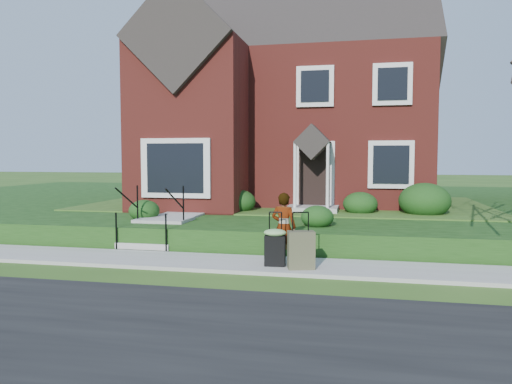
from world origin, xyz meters
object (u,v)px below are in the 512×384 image
(woman, at_px, (284,227))
(suitcase_olive, at_px, (301,250))
(suitcase_black, at_px, (275,245))
(front_steps, at_px, (157,228))

(woman, xyz_separation_m, suitcase_olive, (0.46, -0.67, -0.36))
(woman, height_order, suitcase_black, woman)
(front_steps, bearing_deg, suitcase_black, -30.51)
(front_steps, height_order, suitcase_olive, front_steps)
(front_steps, relative_size, woman, 1.35)
(suitcase_black, xyz_separation_m, suitcase_olive, (0.56, -0.16, -0.05))
(front_steps, height_order, woman, front_steps)
(woman, relative_size, suitcase_black, 1.32)
(front_steps, distance_m, woman, 3.92)
(woman, bearing_deg, suitcase_olive, 132.04)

